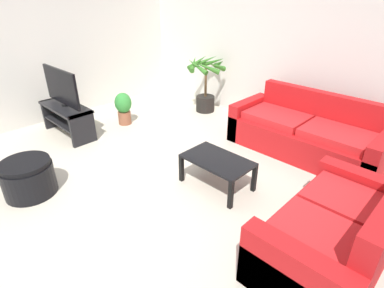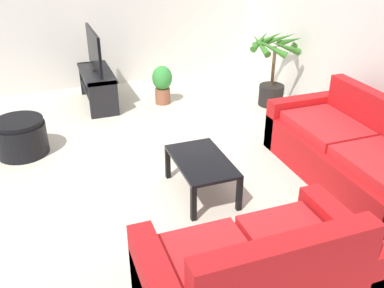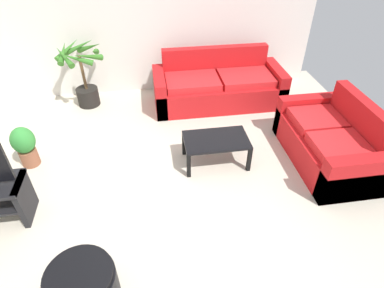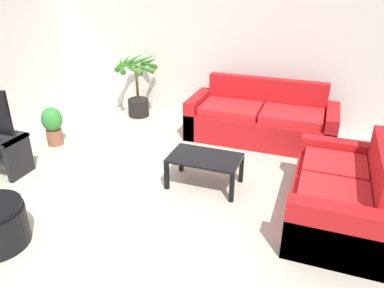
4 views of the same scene
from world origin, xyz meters
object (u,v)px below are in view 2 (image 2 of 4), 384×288
couch_main (357,158)px  tv (94,50)px  potted_palm (273,70)px  potted_plant_small (162,83)px  tv_stand (98,83)px  couch_loveseat (256,277)px  coffee_table (202,165)px  ottoman (21,137)px

couch_main → tv: (-3.21, -2.21, 0.55)m
potted_palm → potted_plant_small: potted_palm is taller
potted_palm → couch_main: bearing=-6.8°
couch_main → tv: tv is taller
potted_palm → tv_stand: bearing=-110.4°
couch_loveseat → potted_plant_small: bearing=172.6°
coffee_table → potted_plant_small: bearing=172.4°
couch_main → ottoman: size_ratio=3.65×
tv_stand → potted_palm: bearing=69.6°
potted_plant_small → couch_main: bearing=23.7°
couch_loveseat → potted_palm: (-3.45, 2.08, 0.25)m
couch_main → ottoman: bearing=-120.0°
couch_main → ottoman: couch_main is taller
couch_main → tv_stand: 3.90m
potted_palm → coffee_table: bearing=-44.8°
couch_loveseat → potted_palm: size_ratio=1.46×
couch_main → potted_plant_small: (-2.91, -1.28, 0.03)m
couch_loveseat → ottoman: (-3.10, -1.55, -0.08)m
couch_main → coffee_table: size_ratio=2.59×
tv_stand → tv: bearing=90.7°
tv_stand → ottoman: size_ratio=1.80×
couch_loveseat → potted_plant_small: size_ratio=2.70×
couch_loveseat → ottoman: bearing=-153.5°
tv_stand → ottoman: 1.71m
couch_main → potted_plant_small: bearing=-156.3°
tv_stand → potted_palm: potted_palm is taller
couch_loveseat → coffee_table: bearing=173.1°
couch_loveseat → coffee_table: (-1.54, 0.19, 0.04)m
tv_stand → potted_plant_small: 0.98m
couch_main → couch_loveseat: (1.16, -1.80, -0.00)m
coffee_table → potted_plant_small: (-2.53, 0.34, -0.01)m
potted_palm → ottoman: (0.35, -3.62, -0.33)m
potted_plant_small → ottoman: size_ratio=0.98×
tv → coffee_table: 2.94m
tv_stand → couch_loveseat: bearing=5.4°
potted_plant_small → ottoman: 2.29m
couch_loveseat → tv_stand: 4.39m
couch_main → tv_stand: (-3.21, -2.22, 0.04)m
tv_stand → tv: (-0.00, 0.00, 0.51)m
coffee_table → potted_palm: 2.69m
couch_main → couch_loveseat: size_ratio=1.39×
potted_plant_small → ottoman: (0.98, -2.07, -0.11)m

